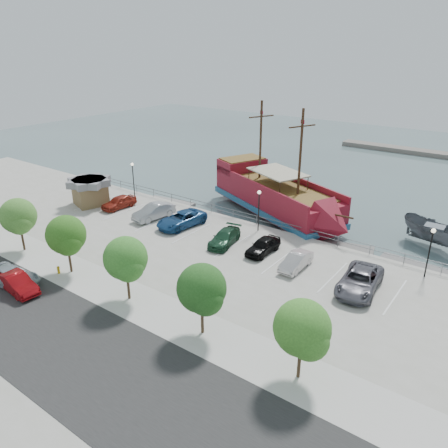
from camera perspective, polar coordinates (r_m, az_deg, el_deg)
The scene contains 28 objects.
ground at distance 40.05m, azimuth -0.53°, elevation -5.18°, with size 160.00×160.00×0.00m, color #46585B.
street at distance 30.25m, azimuth -19.56°, elevation -14.70°, with size 100.00×8.00×0.04m, color #242424.
sidewalk at distance 33.16m, azimuth -11.06°, elevation -10.07°, with size 100.00×4.00×0.05m, color beige.
seawall_railing at distance 45.31m, azimuth 5.35°, elevation 0.28°, with size 50.00×0.06×1.00m.
pirate_ship at distance 49.61m, azimuth 7.76°, elevation 3.04°, with size 21.12×13.44×13.22m.
patrol_boat at distance 47.37m, azimuth 25.66°, elevation -1.28°, with size 2.49×6.61×2.56m, color #4F535A.
dock_west at distance 55.05m, azimuth -6.99°, elevation 2.83°, with size 6.28×1.79×0.36m, color gray.
dock_mid at distance 44.13m, azimuth 14.41°, elevation -2.89°, with size 7.08×2.02×0.40m, color slate.
dock_east at distance 42.28m, azimuth 24.65°, elevation -5.51°, with size 7.76×2.22×0.44m, color slate.
shed at distance 53.46m, azimuth -17.11°, elevation 4.17°, with size 4.79×4.79×3.11m.
street_van at distance 38.45m, azimuth -26.07°, elevation -6.12°, with size 2.32×5.02×1.40m, color #98A5AE.
street_sedan at distance 37.13m, azimuth -25.41°, elevation -6.99°, with size 1.52×4.35×1.43m, color maroon.
fire_hydrant at distance 38.67m, azimuth -20.81°, elevation -5.59°, with size 0.24×0.24×0.69m.
lamp_post_left at distance 54.49m, azimuth -11.81°, elevation 6.46°, with size 0.36×0.36×4.28m.
lamp_post_mid at distance 43.40m, azimuth 4.58°, elevation 2.70°, with size 0.36×0.36×4.28m.
lamp_post_right at distance 38.24m, azimuth 25.40°, elevation -2.39°, with size 0.36×0.36×4.28m.
tree_b at distance 42.90m, azimuth -25.26°, elevation 0.78°, with size 3.30×3.20×5.00m.
tree_c at distance 37.22m, azimuth -19.88°, elevation -1.55°, with size 3.30×3.20×5.00m.
tree_d at distance 32.06m, azimuth -12.64°, elevation -4.65°, with size 3.30×3.20×5.00m.
tree_e at distance 27.73m, azimuth -2.80°, elevation -8.69°, with size 3.30×3.20×5.00m.
tree_f at distance 24.65m, azimuth 10.38°, elevation -13.56°, with size 3.30×3.20×5.00m.
parked_car_a at distance 51.62m, azimuth -13.56°, elevation 2.81°, with size 1.71×4.25×1.45m, color maroon.
parked_car_b at distance 47.69m, azimuth -9.16°, elevation 1.61°, with size 1.70×4.88×1.61m, color #A1A4A8.
parked_car_c at distance 45.31m, azimuth -5.56°, elevation 0.61°, with size 2.57×5.58×1.55m, color navy.
parked_car_d at distance 41.16m, azimuth 0.07°, elevation -1.80°, with size 1.87×4.59×1.33m, color #1B442B.
parked_car_e at distance 39.61m, azimuth 5.12°, elevation -2.85°, with size 1.68×4.16×1.42m, color black.
parked_car_f at distance 37.36m, azimuth 9.38°, elevation -4.82°, with size 1.40×4.02×1.32m, color beige.
parked_car_g at distance 35.27m, azimuth 17.29°, elevation -7.09°, with size 2.71×5.87×1.63m, color #575660.
Camera 1 is at (21.16, -28.39, 17.73)m, focal length 35.00 mm.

